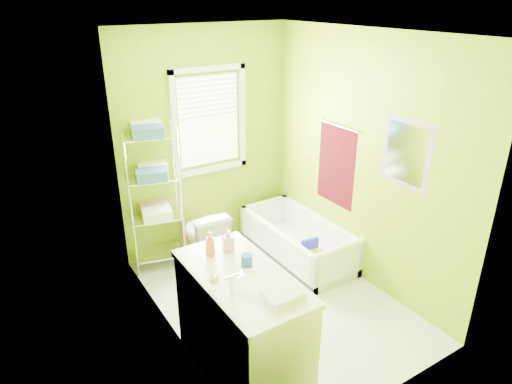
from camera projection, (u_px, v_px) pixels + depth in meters
ground at (275, 300)px, 4.67m from camera, size 2.90×2.90×0.00m
room_envelope at (277, 157)px, 4.05m from camera, size 2.14×2.94×2.62m
window at (209, 115)px, 5.15m from camera, size 0.92×0.05×1.22m
door at (232, 306)px, 2.99m from camera, size 0.09×0.80×2.00m
right_wall_decor at (362, 161)px, 4.63m from camera, size 0.04×1.48×1.17m
bathtub at (298, 246)px, 5.37m from camera, size 0.69×1.47×0.48m
toilet at (204, 236)px, 5.15m from camera, size 0.43×0.72×0.72m
vanity at (243, 321)px, 3.62m from camera, size 0.63×1.23×1.14m
wire_shelf_unit at (154, 182)px, 4.89m from camera, size 0.62×0.50×1.67m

